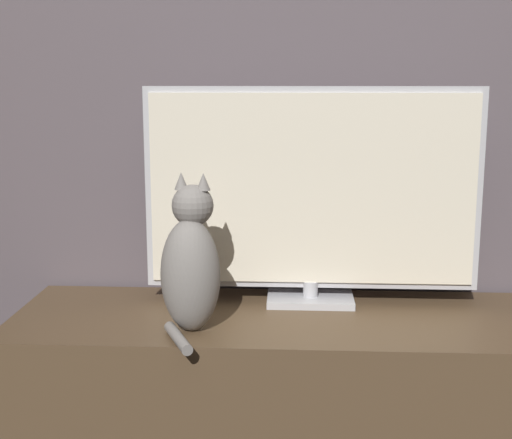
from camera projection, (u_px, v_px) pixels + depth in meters
The scene contains 4 objects.
wall_back at pixel (297, 26), 2.13m from camera, with size 4.80×0.05×2.60m.
tv_stand at pixel (294, 399), 2.03m from camera, with size 1.57×0.51×0.50m.
tv at pixel (314, 194), 2.05m from camera, with size 0.96×0.15×0.63m.
cat at pixel (193, 265), 1.85m from camera, with size 0.18×0.28×0.41m.
Camera 1 is at (-0.00, -0.98, 1.14)m, focal length 50.00 mm.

